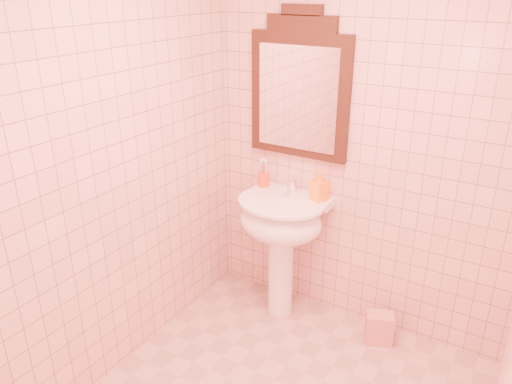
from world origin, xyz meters
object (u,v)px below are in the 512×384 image
Objects in this scene: mirror at (299,90)px; towel at (379,328)px; toothbrush_cup at (263,179)px; soap_dispenser at (319,186)px; pedestal_sink at (281,228)px.

towel is (0.71, -0.16, -1.44)m from mirror.
mirror is 1.61m from towel.
soap_dispenser reaches higher than toothbrush_cup.
mirror reaches higher than toothbrush_cup.
towel is (0.51, -0.08, -0.86)m from soap_dispenser.
pedestal_sink is at bearing -33.64° from toothbrush_cup.
mirror is at bearing 90.00° from pedestal_sink.
soap_dispenser is at bearing 170.47° from towel.
soap_dispenser is (0.20, 0.13, 0.30)m from pedestal_sink.
mirror reaches higher than towel.
mirror is at bearing 167.63° from towel.
pedestal_sink is 0.93× the size of mirror.
soap_dispenser reaches higher than pedestal_sink.
towel is at bearing 3.74° from pedestal_sink.
soap_dispenser is (0.20, -0.07, -0.58)m from mirror.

